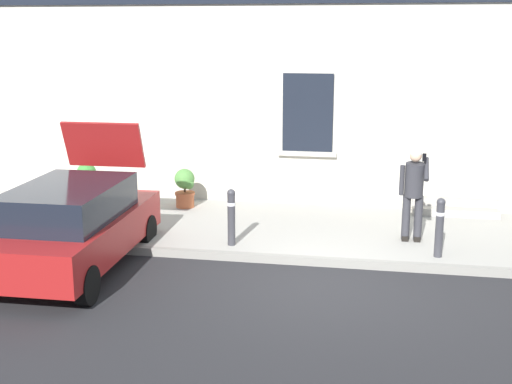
# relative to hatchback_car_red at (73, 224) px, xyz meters

# --- Properties ---
(ground_plane) EXTENTS (80.00, 80.00, 0.00)m
(ground_plane) POSITION_rel_hatchback_car_red_xyz_m (4.23, -0.00, -0.80)
(ground_plane) COLOR #232326
(sidewalk) EXTENTS (24.00, 3.60, 0.15)m
(sidewalk) POSITION_rel_hatchback_car_red_xyz_m (4.23, 2.80, -0.72)
(sidewalk) COLOR #99968E
(sidewalk) RESTS_ON ground
(curb_edge) EXTENTS (24.00, 0.12, 0.15)m
(curb_edge) POSITION_rel_hatchback_car_red_xyz_m (4.23, 0.94, -0.72)
(curb_edge) COLOR gray
(curb_edge) RESTS_ON ground
(building_facade) EXTENTS (24.00, 1.52, 7.50)m
(building_facade) POSITION_rel_hatchback_car_red_xyz_m (4.23, 5.28, 2.93)
(building_facade) COLOR beige
(building_facade) RESTS_ON ground
(entrance_stoop) EXTENTS (1.78, 0.64, 0.32)m
(entrance_stoop) POSITION_rel_hatchback_car_red_xyz_m (6.62, 4.33, -0.52)
(entrance_stoop) COLOR #9E998E
(entrance_stoop) RESTS_ON sidewalk
(hatchback_car_red) EXTENTS (1.84, 4.09, 2.34)m
(hatchback_car_red) POSITION_rel_hatchback_car_red_xyz_m (0.00, 0.00, 0.00)
(hatchback_car_red) COLOR maroon
(hatchback_car_red) RESTS_ON ground
(bollard_near_person) EXTENTS (0.15, 0.15, 1.04)m
(bollard_near_person) POSITION_rel_hatchback_car_red_xyz_m (6.06, 1.35, -0.09)
(bollard_near_person) COLOR #333338
(bollard_near_person) RESTS_ON sidewalk
(bollard_far_left) EXTENTS (0.15, 0.15, 1.04)m
(bollard_far_left) POSITION_rel_hatchback_car_red_xyz_m (2.41, 1.35, -0.09)
(bollard_far_left) COLOR #333338
(bollard_far_left) RESTS_ON sidewalk
(person_on_phone) EXTENTS (0.51, 0.47, 1.75)m
(person_on_phone) POSITION_rel_hatchback_car_red_xyz_m (5.64, 2.16, 0.35)
(person_on_phone) COLOR #2D2D33
(person_on_phone) RESTS_ON sidewalk
(planter_olive) EXTENTS (0.44, 0.44, 0.86)m
(planter_olive) POSITION_rel_hatchback_car_red_xyz_m (-1.55, 4.03, -0.19)
(planter_olive) COLOR #606B38
(planter_olive) RESTS_ON sidewalk
(planter_terracotta) EXTENTS (0.44, 0.44, 0.86)m
(planter_terracotta) POSITION_rel_hatchback_car_red_xyz_m (0.83, 3.79, -0.19)
(planter_terracotta) COLOR #B25B38
(planter_terracotta) RESTS_ON sidewalk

